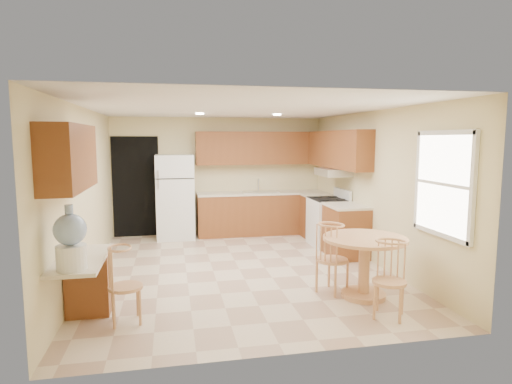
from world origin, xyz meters
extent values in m
plane|color=beige|center=(0.00, 0.00, 0.00)|extent=(5.50, 5.50, 0.00)
cube|color=white|center=(0.00, 0.00, 2.50)|extent=(4.50, 5.50, 0.02)
cube|color=beige|center=(0.00, 2.75, 1.25)|extent=(4.50, 0.02, 2.50)
cube|color=beige|center=(0.00, -2.75, 1.25)|extent=(4.50, 0.02, 2.50)
cube|color=beige|center=(-2.25, 0.00, 1.25)|extent=(0.02, 5.50, 2.50)
cube|color=beige|center=(2.25, 0.00, 1.25)|extent=(0.02, 5.50, 2.50)
cube|color=black|center=(-1.75, 2.73, 1.05)|extent=(0.90, 0.02, 2.10)
cube|color=brown|center=(0.88, 2.45, 0.43)|extent=(2.75, 0.60, 0.87)
cube|color=beige|center=(0.88, 2.45, 0.89)|extent=(2.75, 0.63, 0.04)
cube|color=brown|center=(1.95, 1.85, 0.43)|extent=(0.60, 0.59, 0.87)
cube|color=beige|center=(1.95, 1.85, 0.89)|extent=(0.63, 0.59, 0.04)
cube|color=brown|center=(1.95, 0.40, 0.43)|extent=(0.60, 0.80, 0.87)
cube|color=beige|center=(1.95, 0.40, 0.89)|extent=(0.63, 0.80, 0.04)
cube|color=brown|center=(0.88, 2.58, 1.85)|extent=(2.75, 0.33, 0.70)
cube|color=brown|center=(2.08, 1.21, 1.85)|extent=(0.33, 2.42, 0.70)
cube|color=brown|center=(-2.08, -1.60, 1.85)|extent=(0.33, 1.40, 0.70)
cube|color=silver|center=(0.85, 2.45, 0.91)|extent=(0.78, 0.44, 0.01)
cube|color=silver|center=(2.00, 1.18, 1.42)|extent=(0.50, 0.76, 0.14)
cube|color=brown|center=(-2.00, -1.32, 0.36)|extent=(0.48, 0.42, 0.72)
cube|color=beige|center=(-2.00, -1.70, 0.75)|extent=(0.50, 1.20, 0.04)
cube|color=white|center=(2.23, -1.85, 1.50)|extent=(0.05, 1.00, 1.20)
cube|color=white|center=(2.22, -1.85, 2.12)|extent=(0.05, 1.10, 0.06)
cube|color=white|center=(2.22, -1.85, 0.88)|extent=(0.05, 1.10, 0.06)
cube|color=white|center=(2.22, -2.38, 1.50)|extent=(0.05, 0.06, 1.28)
cube|color=white|center=(2.22, -1.32, 1.50)|extent=(0.05, 0.06, 1.28)
cylinder|color=white|center=(-0.50, 1.20, 2.48)|extent=(0.14, 0.14, 0.02)
cylinder|color=white|center=(0.90, 1.20, 2.48)|extent=(0.14, 0.14, 0.02)
cube|color=white|center=(-0.95, 2.40, 0.86)|extent=(0.76, 0.71, 1.73)
cube|color=black|center=(-0.95, 2.04, 1.27)|extent=(0.75, 0.01, 0.02)
cube|color=silver|center=(-1.27, 2.03, 1.17)|extent=(0.03, 0.03, 0.18)
cube|color=silver|center=(-1.27, 2.03, 1.37)|extent=(0.03, 0.03, 0.14)
cube|color=white|center=(1.92, 1.18, 0.45)|extent=(0.65, 0.76, 0.90)
cube|color=black|center=(1.92, 1.18, 0.91)|extent=(0.64, 0.75, 0.02)
cube|color=white|center=(2.20, 1.18, 1.00)|extent=(0.06, 0.76, 0.18)
cylinder|color=tan|center=(1.40, -1.48, 0.03)|extent=(0.58, 0.58, 0.06)
cylinder|color=tan|center=(1.40, -1.48, 0.39)|extent=(0.14, 0.14, 0.71)
cylinder|color=tan|center=(1.40, -1.48, 0.77)|extent=(1.07, 1.07, 0.04)
cylinder|color=tan|center=(1.06, -1.23, 0.44)|extent=(0.41, 0.41, 0.04)
cylinder|color=tan|center=(0.92, -1.09, 0.22)|extent=(0.04, 0.04, 0.44)
cylinder|color=tan|center=(1.21, -1.09, 0.22)|extent=(0.04, 0.04, 0.44)
cylinder|color=tan|center=(0.92, -1.38, 0.22)|extent=(0.04, 0.04, 0.44)
cylinder|color=tan|center=(1.21, -1.38, 0.22)|extent=(0.04, 0.04, 0.44)
cylinder|color=tan|center=(1.40, -2.13, 0.42)|extent=(0.39, 0.39, 0.04)
cylinder|color=tan|center=(1.26, -1.99, 0.21)|extent=(0.03, 0.03, 0.42)
cylinder|color=tan|center=(1.54, -1.99, 0.21)|extent=(0.03, 0.03, 0.42)
cylinder|color=tan|center=(1.26, -2.27, 0.21)|extent=(0.03, 0.03, 0.42)
cylinder|color=tan|center=(1.54, -2.27, 0.21)|extent=(0.03, 0.03, 0.42)
cylinder|color=tan|center=(-1.55, -1.69, 0.41)|extent=(0.38, 0.38, 0.04)
cylinder|color=tan|center=(-1.69, -1.55, 0.20)|extent=(0.03, 0.03, 0.41)
cylinder|color=tan|center=(-1.41, -1.55, 0.20)|extent=(0.03, 0.03, 0.41)
cylinder|color=tan|center=(-1.69, -1.83, 0.20)|extent=(0.03, 0.03, 0.41)
cylinder|color=tan|center=(-1.41, -1.83, 0.20)|extent=(0.03, 0.03, 0.41)
cylinder|color=white|center=(-2.00, -2.12, 0.89)|extent=(0.29, 0.29, 0.24)
sphere|color=#89A6D4|center=(-2.00, -2.12, 1.17)|extent=(0.31, 0.31, 0.31)
cylinder|color=#89A6D4|center=(-2.00, -2.12, 1.37)|extent=(0.08, 0.08, 0.09)
camera|label=1|loc=(-1.02, -6.47, 2.04)|focal=30.00mm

